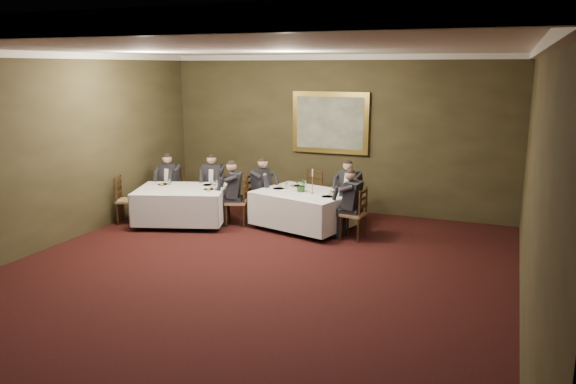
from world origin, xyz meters
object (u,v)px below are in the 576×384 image
Objects in this scene: chair_main_endleft at (260,206)px; diner_main_endright at (353,213)px; chair_sec_backleft at (171,200)px; chair_main_backright at (349,209)px; chair_sec_endright at (237,211)px; chair_sec_backright at (214,201)px; chair_sec_endleft at (128,210)px; diner_sec_backleft at (170,190)px; diner_sec_endright at (236,201)px; chair_main_endright at (354,224)px; painting at (330,123)px; diner_main_endleft at (260,196)px; diner_sec_backright at (213,191)px; chair_main_backleft at (311,202)px; table_second at (182,203)px; table_main at (304,207)px; centerpiece at (302,184)px; diner_main_backright at (349,199)px.

chair_main_endleft is 0.74× the size of diner_main_endright.
chair_sec_backleft is at bearing -71.28° from chair_main_endleft.
chair_sec_endright is (-2.12, -1.06, 0.00)m from chair_main_backright.
chair_sec_backright and chair_sec_endleft have the same top height.
chair_sec_endleft is at bearing 67.94° from diner_sec_backleft.
diner_sec_endright is (-2.13, -1.06, 0.23)m from chair_main_backright.
diner_sec_endright is at bearing 94.45° from chair_main_endright.
painting is (1.39, 1.95, 1.72)m from chair_sec_endright.
diner_main_endleft is 0.65m from diner_sec_endright.
diner_sec_backright is 1.00× the size of diner_sec_endright.
diner_sec_backright is at bearing 20.07° from chair_main_backright.
chair_sec_endright is at bearing 163.92° from chair_sec_backleft.
diner_main_endright is 3.51m from diner_sec_backright.
chair_main_backleft is at bearing -167.37° from chair_sec_backleft.
chair_main_backright is 1.00× the size of chair_sec_backleft.
chair_main_endright is (1.36, -1.36, 0.00)m from chair_main_backleft.
chair_sec_backleft is 4.00m from painting.
diner_main_endleft is at bearing 90.00° from chair_main_endleft.
chair_main_endright is (2.25, -0.61, -0.23)m from diner_main_endleft.
table_second is 2.17× the size of chair_sec_backright.
diner_main_endright is at bearing 87.76° from diner_main_endleft.
table_main is 2.29m from painting.
chair_main_endleft is 2.14m from diner_sec_backleft.
table_second is 1.61× the size of diner_main_endright.
diner_sec_backright is at bearing 83.63° from diner_main_endright.
chair_main_backright and chair_sec_backright have the same top height.
diner_main_endleft is at bearing -45.07° from diner_sec_endright.
table_main is at bearing 79.91° from diner_main_endright.
painting reaches higher than chair_sec_endleft.
chair_sec_endleft is at bearing -164.15° from centerpiece.
chair_sec_endleft is at bearing 35.32° from chair_main_backright.
centerpiece is at bearing 156.33° from chair_sec_backright.
chair_sec_backleft is at bearing -154.07° from painting.
table_main is 2.57m from table_second.
chair_main_backright is 2.39m from diner_sec_endright.
diner_sec_backleft reaches higher than chair_main_endleft.
chair_sec_backright is (-2.32, 0.41, -0.17)m from table_main.
diner_main_endright reaches higher than table_main.
chair_main_backleft is 1.17m from chair_main_endleft.
diner_main_endleft is at bearing 163.97° from centerpiece.
chair_sec_backleft is (-4.37, 0.40, -0.23)m from diner_main_endright.
table_second is 1.61× the size of diner_sec_backleft.
chair_main_endright is at bearing -109.80° from chair_sec_endright.
diner_sec_backleft is 1.35× the size of chair_sec_backright.
diner_main_endleft is 2.15m from chair_sec_backleft.
chair_main_endleft is 0.74× the size of diner_main_endleft.
chair_sec_backleft is at bearing 4.37° from diner_sec_backright.
chair_sec_endleft is at bearing 89.51° from chair_sec_endright.
chair_main_backright is 0.74× the size of diner_sec_backleft.
chair_sec_endright is (-2.12, -1.05, -0.23)m from diner_main_backright.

